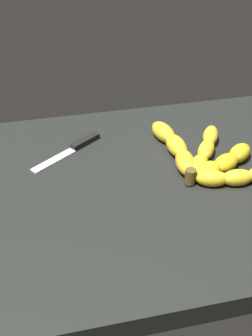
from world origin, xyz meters
The scene contains 3 objects.
ground_plane centered at (0.00, 0.00, -2.09)cm, with size 96.82×56.01×4.18cm, color black.
banana_bunch centered at (14.24, 2.89, 1.68)cm, with size 19.43×23.56×3.60cm.
butter_knife centered at (-10.48, 13.28, 0.48)cm, with size 15.10×11.17×1.20cm.
Camera 1 is at (-15.54, -59.32, 48.43)cm, focal length 44.97 mm.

